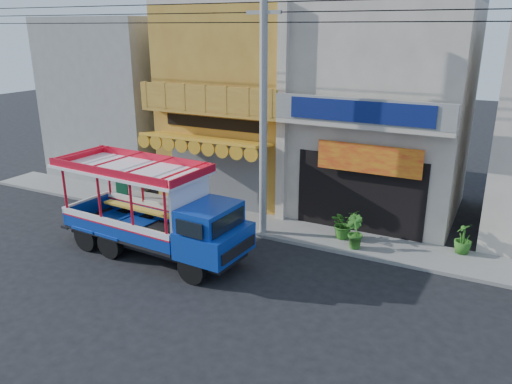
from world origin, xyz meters
The scene contains 12 objects.
ground centered at (0.00, 0.00, 0.00)m, with size 90.00×90.00×0.00m, color black.
sidewalk centered at (0.00, 4.00, 0.06)m, with size 30.00×2.00×0.12m, color slate.
shophouse_left centered at (-4.00, 7.96, 4.11)m, with size 6.00×7.50×8.24m.
shophouse_right centered at (2.00, 7.96, 4.11)m, with size 6.00×6.75×8.24m.
party_pilaster centered at (-1.00, 4.85, 4.00)m, with size 0.35×0.30×8.00m, color #AFA38F.
filler_building_left centered at (-11.00, 8.00, 3.80)m, with size 6.00×6.00×7.60m, color gray.
utility_pole centered at (-0.85, 3.30, 5.03)m, with size 28.00×0.26×9.00m.
songthaew_truck centered at (-2.95, 0.14, 1.50)m, with size 6.80×2.59×3.12m.
green_sign centered at (-8.26, 4.08, 0.49)m, with size 0.58×0.32×0.88m.
potted_plant_a centered at (1.74, 4.13, 0.65)m, with size 0.95×0.82×1.05m, color #2B661D.
potted_plant_b centered at (2.31, 3.49, 0.68)m, with size 0.62×0.50×1.12m, color #2B661D.
potted_plant_c centered at (5.59, 4.70, 0.64)m, with size 0.58×0.58×1.04m, color #2B661D.
Camera 1 is at (6.40, -11.64, 7.16)m, focal length 35.00 mm.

